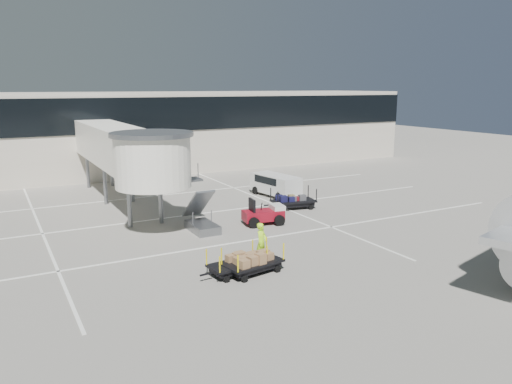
% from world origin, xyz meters
% --- Properties ---
extents(ground, '(140.00, 140.00, 0.00)m').
position_xyz_m(ground, '(0.00, 0.00, 0.00)').
color(ground, gray).
rests_on(ground, ground).
extents(lane_markings, '(40.00, 30.00, 0.02)m').
position_xyz_m(lane_markings, '(-0.67, 9.33, 0.01)').
color(lane_markings, white).
rests_on(lane_markings, ground).
extents(terminal, '(64.00, 12.11, 15.20)m').
position_xyz_m(terminal, '(-0.35, 29.94, 4.11)').
color(terminal, beige).
rests_on(terminal, ground).
extents(jet_bridge, '(5.70, 20.40, 6.03)m').
position_xyz_m(jet_bridge, '(-3.97, 12.26, 4.28)').
color(jet_bridge, white).
rests_on(jet_bridge, ground).
extents(baggage_tug, '(2.75, 2.00, 1.70)m').
position_xyz_m(baggage_tug, '(2.69, 4.65, 0.62)').
color(baggage_tug, maroon).
rests_on(baggage_tug, ground).
extents(suitcase_cart, '(3.87, 2.01, 1.49)m').
position_xyz_m(suitcase_cart, '(6.51, 7.18, 0.52)').
color(suitcase_cart, black).
rests_on(suitcase_cart, ground).
extents(box_cart_near, '(3.54, 1.89, 1.36)m').
position_xyz_m(box_cart_near, '(-1.99, -2.64, 0.53)').
color(box_cart_near, black).
rests_on(box_cart_near, ground).
extents(box_cart_far, '(3.35, 1.61, 1.29)m').
position_xyz_m(box_cart_far, '(-2.74, -2.38, 0.51)').
color(box_cart_far, black).
rests_on(box_cart_far, ground).
extents(ground_worker, '(0.86, 0.79, 1.98)m').
position_xyz_m(ground_worker, '(-0.81, -1.32, 0.99)').
color(ground_worker, '#B6FF1A').
rests_on(ground_worker, ground).
extents(minivan, '(2.50, 4.71, 1.70)m').
position_xyz_m(minivan, '(7.52, 11.57, 1.02)').
color(minivan, silver).
rests_on(minivan, ground).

